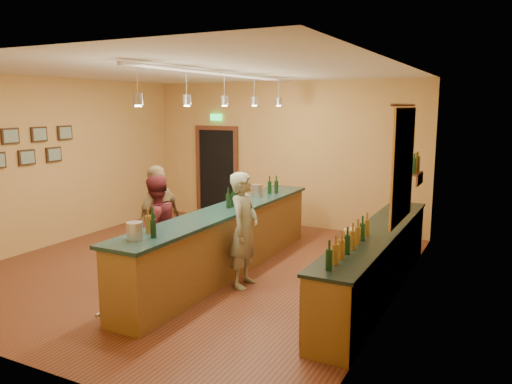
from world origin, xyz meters
The scene contains 16 objects.
floor centered at (0.00, 0.00, 0.00)m, with size 7.00×7.00×0.00m, color #522517.
ceiling centered at (0.00, 0.00, 3.20)m, with size 6.50×7.00×0.02m, color silver.
wall_back centered at (0.00, 3.50, 1.60)m, with size 6.50×0.02×3.20m, color tan.
wall_left centered at (-3.25, 0.00, 1.60)m, with size 0.02×7.00×3.20m, color tan.
wall_right centered at (3.25, 0.00, 1.60)m, with size 0.02×7.00×3.20m, color tan.
doorway centered at (-1.70, 3.47, 1.13)m, with size 1.15×0.09×2.48m.
tapestry centered at (3.23, 0.40, 1.85)m, with size 0.03×1.40×1.60m, color #9C301F.
bottle_shelf centered at (3.17, 1.90, 1.67)m, with size 0.17×0.55×0.54m.
picture_grid centered at (-3.21, -0.75, 1.95)m, with size 0.06×2.20×0.70m, color #382111, non-canonical shape.
back_counter centered at (2.97, 0.18, 0.49)m, with size 0.60×4.55×1.27m.
tasting_bar centered at (0.58, 0.00, 0.61)m, with size 0.73×5.10×1.38m.
pendant_track centered at (0.58, 0.00, 2.98)m, with size 0.11×4.60×0.50m.
bartender centered at (1.13, -0.40, 0.86)m, with size 0.63×0.41×1.72m, color gray.
customer_a centered at (-0.18, -0.81, 0.82)m, with size 0.80×0.62×1.64m, color #59191E.
customer_b centered at (-0.26, -0.62, 0.89)m, with size 1.04×0.43×1.77m, color #997A51.
bar_stool centered at (2.38, 1.06, 0.54)m, with size 0.33×0.33×0.68m.
Camera 1 is at (4.55, -6.69, 2.67)m, focal length 35.00 mm.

